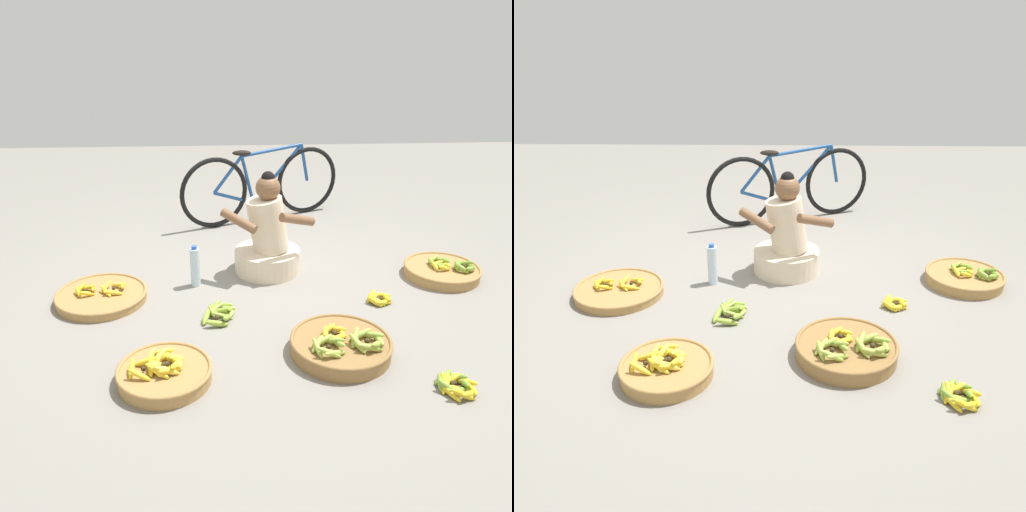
% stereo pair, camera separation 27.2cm
% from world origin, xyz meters
% --- Properties ---
extents(ground_plane, '(10.00, 10.00, 0.00)m').
position_xyz_m(ground_plane, '(0.00, 0.00, 0.00)').
color(ground_plane, gray).
extents(vendor_woman_front, '(0.74, 0.52, 0.82)m').
position_xyz_m(vendor_woman_front, '(0.12, 0.30, 0.26)').
color(vendor_woman_front, beige).
rests_on(vendor_woman_front, ground).
extents(bicycle_leaning, '(1.59, 0.69, 0.73)m').
position_xyz_m(bicycle_leaning, '(0.16, 1.51, 0.36)').
color(bicycle_leaning, black).
rests_on(bicycle_leaning, ground).
extents(banana_basket_mid_left, '(0.59, 0.59, 0.15)m').
position_xyz_m(banana_basket_mid_left, '(1.48, 0.11, 0.05)').
color(banana_basket_mid_left, '#A87F47').
rests_on(banana_basket_mid_left, ground).
extents(banana_basket_near_bicycle, '(0.61, 0.61, 0.18)m').
position_xyz_m(banana_basket_near_bicycle, '(0.47, -0.89, 0.06)').
color(banana_basket_near_bicycle, olive).
rests_on(banana_basket_near_bicycle, ground).
extents(banana_basket_mid_right, '(0.65, 0.65, 0.13)m').
position_xyz_m(banana_basket_mid_right, '(-1.11, -0.14, 0.04)').
color(banana_basket_mid_right, '#A87F47').
rests_on(banana_basket_mid_right, ground).
extents(banana_basket_front_left, '(0.54, 0.54, 0.16)m').
position_xyz_m(banana_basket_front_left, '(-0.56, -1.10, 0.05)').
color(banana_basket_front_left, '#A87F47').
rests_on(banana_basket_front_left, ground).
extents(loose_bananas_back_right, '(0.24, 0.26, 0.09)m').
position_xyz_m(loose_bananas_back_right, '(1.03, -1.27, 0.03)').
color(loose_bananas_back_right, olive).
rests_on(loose_bananas_back_right, ground).
extents(loose_bananas_near_vendor, '(0.25, 0.31, 0.10)m').
position_xyz_m(loose_bananas_near_vendor, '(-0.26, -0.42, 0.03)').
color(loose_bananas_near_vendor, '#8CAD38').
rests_on(loose_bananas_near_vendor, ground).
extents(loose_bananas_front_center, '(0.20, 0.19, 0.09)m').
position_xyz_m(loose_bananas_front_center, '(0.88, -0.27, 0.03)').
color(loose_bananas_front_center, gold).
rests_on(loose_bananas_front_center, ground).
extents(water_bottle, '(0.07, 0.07, 0.32)m').
position_xyz_m(water_bottle, '(-0.44, 0.07, 0.15)').
color(water_bottle, silver).
rests_on(water_bottle, ground).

